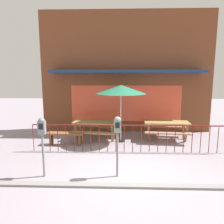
% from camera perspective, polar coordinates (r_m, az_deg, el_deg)
% --- Properties ---
extents(ground, '(40.00, 40.00, 0.00)m').
position_cam_1_polar(ground, '(5.88, 5.24, -16.62)').
color(ground, gray).
extents(pub_storefront, '(7.96, 1.42, 5.56)m').
position_cam_1_polar(pub_storefront, '(10.07, 3.90, 10.51)').
color(pub_storefront, '#3A271B').
rests_on(pub_storefront, ground).
extents(patio_fence_front, '(6.71, 0.04, 0.97)m').
position_cam_1_polar(patio_fence_front, '(7.27, 4.53, -5.84)').
color(patio_fence_front, maroon).
rests_on(patio_fence_front, ground).
extents(picnic_table_left, '(1.97, 1.59, 0.79)m').
position_cam_1_polar(picnic_table_left, '(8.68, -4.50, -3.65)').
color(picnic_table_left, olive).
rests_on(picnic_table_left, ground).
extents(picnic_table_right, '(1.91, 1.52, 0.79)m').
position_cam_1_polar(picnic_table_right, '(8.90, 14.63, -3.61)').
color(picnic_table_right, olive).
rests_on(picnic_table_right, ground).
extents(patio_umbrella, '(1.96, 1.96, 2.28)m').
position_cam_1_polar(patio_umbrella, '(8.24, 2.45, 6.10)').
color(patio_umbrella, black).
rests_on(patio_umbrella, ground).
extents(patio_bench, '(1.41, 0.39, 0.48)m').
position_cam_1_polar(patio_bench, '(8.27, -12.56, -6.39)').
color(patio_bench, brown).
rests_on(patio_bench, ground).
extents(parking_meter_near, '(0.18, 0.17, 1.60)m').
position_cam_1_polar(parking_meter_near, '(5.34, 1.49, -5.11)').
color(parking_meter_near, slate).
rests_on(parking_meter_near, ground).
extents(parking_meter_far, '(0.18, 0.17, 1.58)m').
position_cam_1_polar(parking_meter_far, '(5.63, -18.53, -5.08)').
color(parking_meter_far, slate).
rests_on(parking_meter_far, ground).
extents(curb_edge, '(11.14, 0.20, 0.11)m').
position_cam_1_polar(curb_edge, '(5.32, 5.65, -19.64)').
color(curb_edge, gray).
rests_on(curb_edge, ground).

